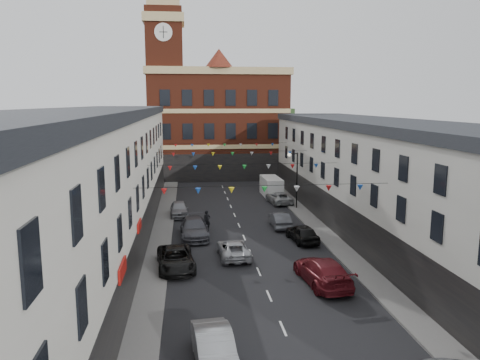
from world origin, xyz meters
name	(u,v)px	position (x,y,z in m)	size (l,w,h in m)	color
ground	(251,253)	(0.00, 0.00, 0.00)	(160.00, 160.00, 0.00)	black
pavement_left	(159,247)	(-6.90, 2.00, 0.07)	(1.80, 64.00, 0.15)	#605E5B
pavement_right	(332,241)	(6.90, 2.00, 0.07)	(1.80, 64.00, 0.15)	#605E5B
terrace_left	(88,183)	(-11.78, 1.00, 5.35)	(8.40, 56.00, 10.70)	silver
terrace_right	(398,184)	(11.78, 1.00, 4.85)	(8.40, 56.00, 9.70)	beige
civic_building	(217,123)	(0.00, 37.95, 8.14)	(20.60, 13.30, 18.50)	maroon
clock_tower	(165,75)	(-7.50, 35.00, 14.93)	(5.60, 5.60, 30.00)	maroon
distant_hill	(190,133)	(-4.00, 62.00, 5.00)	(40.00, 14.00, 10.00)	#274520
street_lamp	(295,173)	(6.55, 14.00, 3.90)	(1.10, 0.36, 6.00)	black
car_left_b	(214,349)	(-3.60, -14.94, 0.76)	(1.61, 4.62, 1.52)	#919398
car_left_c	(176,259)	(-5.50, -2.87, 0.72)	(2.40, 5.21, 1.45)	black
car_left_d	(194,228)	(-4.16, 4.58, 0.80)	(2.25, 5.53, 1.60)	#494A51
car_left_e	(179,209)	(-5.50, 12.18, 0.74)	(1.75, 4.36, 1.48)	gray
car_right_c	(322,271)	(3.60, -6.55, 0.83)	(2.32, 5.70, 1.66)	maroon
car_right_d	(302,233)	(4.53, 2.32, 0.72)	(1.71, 4.26, 1.45)	black
car_right_e	(280,220)	(3.60, 6.94, 0.69)	(1.45, 4.17, 1.37)	#4B4C52
car_right_f	(279,198)	(5.50, 16.86, 0.66)	(2.19, 4.75, 1.32)	#999B9D
moving_car	(233,249)	(-1.38, -0.88, 0.64)	(2.11, 4.58, 1.27)	#AFB1B7
white_van	(271,187)	(5.39, 21.17, 1.13)	(1.97, 5.11, 2.26)	silver
pedestrian	(207,221)	(-3.00, 6.59, 0.90)	(0.65, 0.43, 1.79)	black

